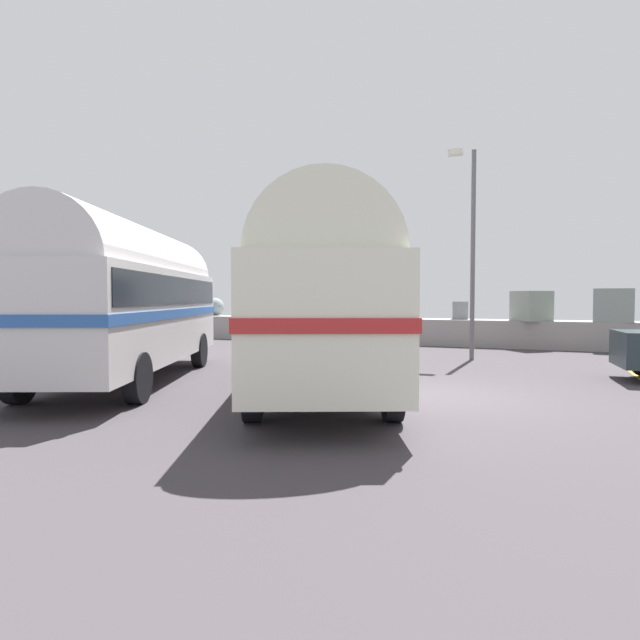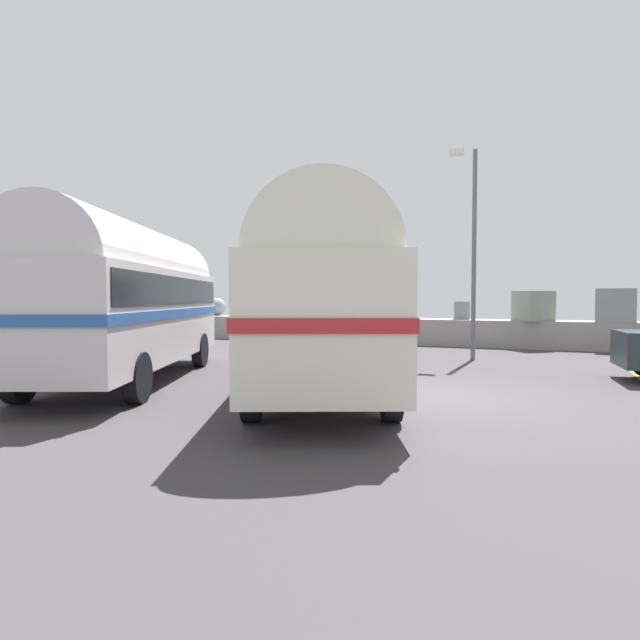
{
  "view_description": "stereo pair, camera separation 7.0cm",
  "coord_description": "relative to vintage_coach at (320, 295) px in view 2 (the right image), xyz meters",
  "views": [
    {
      "loc": [
        1.91,
        -10.58,
        1.98
      ],
      "look_at": [
        -2.57,
        0.46,
        1.48
      ],
      "focal_mm": 29.45,
      "sensor_mm": 36.0,
      "label": 1
    },
    {
      "loc": [
        1.98,
        -10.56,
        1.98
      ],
      "look_at": [
        -2.57,
        0.46,
        1.48
      ],
      "focal_mm": 29.45,
      "sensor_mm": 36.0,
      "label": 2
    }
  ],
  "objects": [
    {
      "name": "second_coach",
      "position": [
        -4.71,
        -0.4,
        0.0
      ],
      "size": [
        5.53,
        8.84,
        3.7
      ],
      "rotation": [
        0.0,
        0.0,
        0.4
      ],
      "color": "black",
      "rests_on": "ground"
    },
    {
      "name": "breakwater",
      "position": [
        2.31,
        12.3,
        -1.33
      ],
      "size": [
        31.36,
        2.17,
        2.33
      ],
      "color": "gray",
      "rests_on": "ground"
    },
    {
      "name": "lamp_post",
      "position": [
        2.25,
        7.06,
        1.67
      ],
      "size": [
        0.82,
        0.48,
        6.61
      ],
      "color": "#5B5B60",
      "rests_on": "ground"
    },
    {
      "name": "vintage_coach",
      "position": [
        0.0,
        0.0,
        0.0
      ],
      "size": [
        5.58,
        8.83,
        3.7
      ],
      "rotation": [
        0.0,
        0.0,
        0.4
      ],
      "color": "black",
      "rests_on": "ground"
    },
    {
      "name": "ground",
      "position": [
        2.17,
        0.52,
        -2.04
      ],
      "size": [
        32.0,
        26.0,
        0.02
      ],
      "color": "#3E383D"
    }
  ]
}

